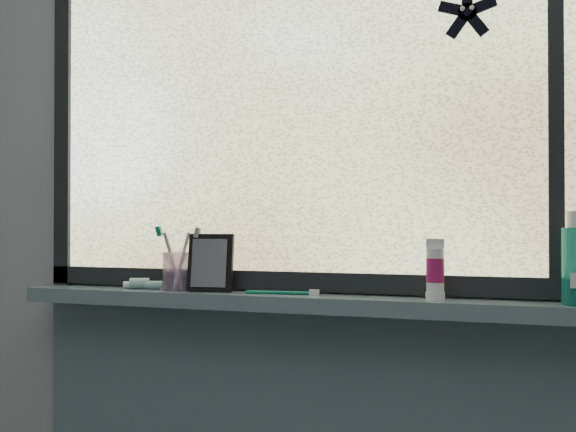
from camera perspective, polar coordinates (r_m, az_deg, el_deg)
The scene contains 12 objects.
wall_back at distance 1.72m, azimuth 2.30°, elevation 0.90°, with size 3.00×0.01×2.50m, color #9EA3A8.
windowsill at distance 1.66m, azimuth 1.59°, elevation -7.70°, with size 1.62×0.14×0.04m, color slate.
window_pane at distance 1.73m, azimuth 2.08°, elevation 10.25°, with size 1.50×0.01×1.00m, color silver.
frame_bottom at distance 1.70m, azimuth 2.05°, elevation -5.84°, with size 1.60×0.03×0.05m, color black.
frame_left at distance 2.07m, azimuth -19.26°, elevation 8.44°, with size 0.05×0.03×1.10m, color black.
frame_mullion at distance 1.66m, azimuth 22.70°, elevation 10.72°, with size 0.04×0.03×1.00m, color black.
starfish_sticker at distance 1.70m, azimuth 15.65°, elevation 17.06°, with size 0.15×0.02×0.15m, color black, non-canonical shape.
vanity_mirror at distance 1.74m, azimuth -6.89°, elevation -4.14°, with size 0.12×0.06×0.15m, color black.
toothpaste_tube at distance 1.84m, azimuth -12.57°, elevation -5.89°, with size 0.17×0.04×0.03m, color silver, non-canonical shape.
toothbrush_cup at distance 1.79m, azimuth -9.80°, elevation -4.85°, with size 0.08×0.08×0.10m, color #D1A6DC.
toothbrush_lying at distance 1.67m, azimuth -0.90°, elevation -6.74°, with size 0.21×0.02×0.01m, color #0C7258, non-canonical shape.
cream_tube at distance 1.57m, azimuth 12.95°, elevation -4.48°, with size 0.04×0.04×0.10m, color silver.
Camera 1 is at (0.47, -0.35, 1.20)m, focal length 40.00 mm.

